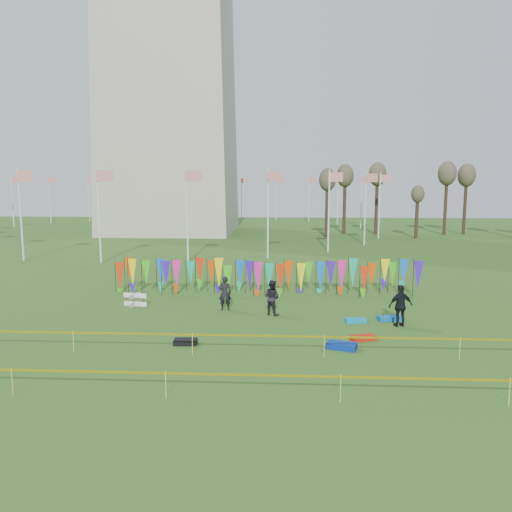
# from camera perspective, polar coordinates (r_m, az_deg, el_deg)

# --- Properties ---
(ground) EXTENTS (160.00, 160.00, 0.00)m
(ground) POSITION_cam_1_polar(r_m,az_deg,el_deg) (21.93, -0.67, -9.30)
(ground) COLOR #295618
(ground) RESTS_ON ground
(flagpole_ring) EXTENTS (57.40, 56.16, 8.00)m
(flagpole_ring) POSITION_cam_1_polar(r_m,az_deg,el_deg) (70.63, -9.47, 5.97)
(flagpole_ring) COLOR silver
(flagpole_ring) RESTS_ON ground
(banner_row) EXTENTS (18.64, 0.64, 2.09)m
(banner_row) POSITION_cam_1_polar(r_m,az_deg,el_deg) (30.08, 0.97, -2.12)
(banner_row) COLOR black
(banner_row) RESTS_ON ground
(caution_tape_near) EXTENTS (26.00, 0.02, 0.90)m
(caution_tape_near) POSITION_cam_1_polar(r_m,az_deg,el_deg) (19.48, -1.80, -9.18)
(caution_tape_near) COLOR #DFC904
(caution_tape_near) RESTS_ON ground
(caution_tape_far) EXTENTS (26.00, 0.02, 0.90)m
(caution_tape_far) POSITION_cam_1_polar(r_m,az_deg,el_deg) (15.72, -3.10, -13.51)
(caution_tape_far) COLOR #DFC904
(caution_tape_far) RESTS_ON ground
(box_kite) EXTENTS (0.67, 0.67, 0.75)m
(box_kite) POSITION_cam_1_polar(r_m,az_deg,el_deg) (28.03, -13.65, -4.86)
(box_kite) COLOR red
(box_kite) RESTS_ON ground
(person_left) EXTENTS (0.70, 0.54, 1.82)m
(person_left) POSITION_cam_1_polar(r_m,az_deg,el_deg) (26.38, -3.58, -4.26)
(person_left) COLOR black
(person_left) RESTS_ON ground
(person_mid) EXTENTS (1.03, 0.91, 1.80)m
(person_mid) POSITION_cam_1_polar(r_m,az_deg,el_deg) (25.41, 1.81, -4.75)
(person_mid) COLOR black
(person_mid) RESTS_ON ground
(person_right) EXTENTS (1.28, 0.91, 1.98)m
(person_right) POSITION_cam_1_polar(r_m,az_deg,el_deg) (24.27, 16.20, -5.49)
(person_right) COLOR black
(person_right) RESTS_ON ground
(kite_bag_turquoise) EXTENTS (1.03, 0.62, 0.20)m
(kite_bag_turquoise) POSITION_cam_1_polar(r_m,az_deg,el_deg) (24.65, 11.31, -7.25)
(kite_bag_turquoise) COLOR #0C88BE
(kite_bag_turquoise) RESTS_ON ground
(kite_bag_blue) EXTENTS (1.32, 0.96, 0.25)m
(kite_bag_blue) POSITION_cam_1_polar(r_m,az_deg,el_deg) (20.76, 9.77, -10.08)
(kite_bag_blue) COLOR #092A92
(kite_bag_blue) RESTS_ON ground
(kite_bag_red) EXTENTS (1.19, 0.85, 0.20)m
(kite_bag_red) POSITION_cam_1_polar(r_m,az_deg,el_deg) (22.04, 12.12, -9.13)
(kite_bag_red) COLOR red
(kite_bag_red) RESTS_ON ground
(kite_bag_black) EXTENTS (0.98, 0.60, 0.22)m
(kite_bag_black) POSITION_cam_1_polar(r_m,az_deg,el_deg) (21.22, -8.07, -9.68)
(kite_bag_black) COLOR black
(kite_bag_black) RESTS_ON ground
(kite_bag_teal) EXTENTS (1.21, 0.73, 0.22)m
(kite_bag_teal) POSITION_cam_1_polar(r_m,az_deg,el_deg) (25.40, 15.01, -6.89)
(kite_bag_teal) COLOR #0C60AB
(kite_bag_teal) RESTS_ON ground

